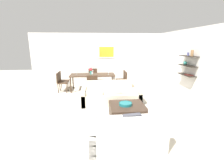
% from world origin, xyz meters
% --- Properties ---
extents(ground_plane, '(18.00, 18.00, 0.00)m').
position_xyz_m(ground_plane, '(0.00, 0.00, 0.00)').
color(ground_plane, beige).
extents(back_wall_unit, '(8.40, 0.09, 2.70)m').
position_xyz_m(back_wall_unit, '(0.30, 3.53, 1.35)').
color(back_wall_unit, silver).
rests_on(back_wall_unit, ground).
extents(right_wall_shelf_unit, '(0.34, 8.20, 2.70)m').
position_xyz_m(right_wall_shelf_unit, '(3.03, 0.60, 1.35)').
color(right_wall_shelf_unit, silver).
rests_on(right_wall_shelf_unit, ground).
extents(sofa_beige, '(2.12, 0.90, 0.78)m').
position_xyz_m(sofa_beige, '(-0.00, 0.34, 0.29)').
color(sofa_beige, beige).
rests_on(sofa_beige, ground).
extents(loveseat_white, '(1.54, 0.90, 0.78)m').
position_xyz_m(loveseat_white, '(0.05, -2.32, 0.29)').
color(loveseat_white, white).
rests_on(loveseat_white, ground).
extents(coffee_table, '(1.03, 1.01, 0.38)m').
position_xyz_m(coffee_table, '(0.35, -0.95, 0.19)').
color(coffee_table, '#38281E').
rests_on(coffee_table, ground).
extents(decorative_bowl, '(0.39, 0.39, 0.08)m').
position_xyz_m(decorative_bowl, '(0.29, -0.94, 0.42)').
color(decorative_bowl, '#19666B').
rests_on(decorative_bowl, coffee_table).
extents(dining_table, '(2.06, 0.88, 0.75)m').
position_xyz_m(dining_table, '(-0.71, 2.17, 0.68)').
color(dining_table, '#422D1E').
rests_on(dining_table, ground).
extents(dining_chair_head, '(0.44, 0.44, 0.88)m').
position_xyz_m(dining_chair_head, '(-0.71, 3.02, 0.50)').
color(dining_chair_head, '#422D1E').
rests_on(dining_chair_head, ground).
extents(dining_chair_left_far, '(0.44, 0.44, 0.88)m').
position_xyz_m(dining_chair_left_far, '(-2.15, 2.37, 0.50)').
color(dining_chair_left_far, '#422D1E').
rests_on(dining_chair_left_far, ground).
extents(dining_chair_foot, '(0.44, 0.44, 0.88)m').
position_xyz_m(dining_chair_foot, '(-0.71, 1.32, 0.50)').
color(dining_chair_foot, '#422D1E').
rests_on(dining_chair_foot, ground).
extents(dining_chair_left_near, '(0.44, 0.44, 0.88)m').
position_xyz_m(dining_chair_left_near, '(-2.15, 1.97, 0.50)').
color(dining_chair_left_near, '#422D1E').
rests_on(dining_chair_left_near, ground).
extents(dining_chair_right_far, '(0.44, 0.44, 0.88)m').
position_xyz_m(dining_chair_right_far, '(0.73, 2.37, 0.50)').
color(dining_chair_right_far, '#422D1E').
rests_on(dining_chair_right_far, ground).
extents(dining_chair_right_near, '(0.44, 0.44, 0.88)m').
position_xyz_m(dining_chair_right_near, '(0.73, 1.97, 0.50)').
color(dining_chair_right_near, '#422D1E').
rests_on(dining_chair_right_near, ground).
extents(wine_glass_right_near, '(0.06, 0.06, 0.16)m').
position_xyz_m(wine_glass_right_near, '(0.03, 2.06, 0.86)').
color(wine_glass_right_near, silver).
rests_on(wine_glass_right_near, dining_table).
extents(wine_glass_head, '(0.08, 0.08, 0.15)m').
position_xyz_m(wine_glass_head, '(-0.71, 2.55, 0.86)').
color(wine_glass_head, silver).
rests_on(wine_glass_head, dining_table).
extents(wine_glass_foot, '(0.08, 0.08, 0.17)m').
position_xyz_m(wine_glass_foot, '(-0.71, 1.79, 0.87)').
color(wine_glass_foot, silver).
rests_on(wine_glass_foot, dining_table).
extents(wine_glass_left_far, '(0.08, 0.08, 0.17)m').
position_xyz_m(wine_glass_left_far, '(-1.45, 2.28, 0.88)').
color(wine_glass_left_far, silver).
rests_on(wine_glass_left_far, dining_table).
extents(centerpiece_vase, '(0.16, 0.16, 0.31)m').
position_xyz_m(centerpiece_vase, '(-0.78, 2.22, 0.94)').
color(centerpiece_vase, teal).
rests_on(centerpiece_vase, dining_table).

